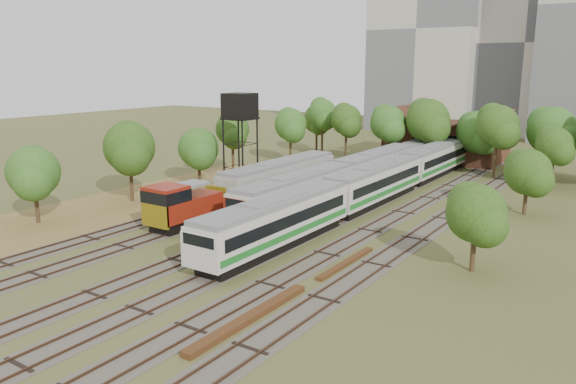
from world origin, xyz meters
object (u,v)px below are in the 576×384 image
Objects in this scene: shunter_locomotive at (181,206)px; water_tower at (240,109)px; railcar_red_set at (341,179)px; railcar_green_set at (375,183)px.

water_tower reaches higher than shunter_locomotive.
railcar_red_set is 4.26× the size of shunter_locomotive.
shunter_locomotive is (-6.00, -17.65, -0.11)m from railcar_red_set.
shunter_locomotive reaches higher than railcar_green_set.
shunter_locomotive is 17.37m from water_tower.
shunter_locomotive is at bearing -119.87° from railcar_green_set.
shunter_locomotive is at bearing -108.78° from railcar_red_set.
railcar_green_set is (4.00, -0.23, 0.02)m from railcar_red_set.
railcar_green_set is 20.08m from shunter_locomotive.
railcar_green_set is 17.02m from water_tower.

